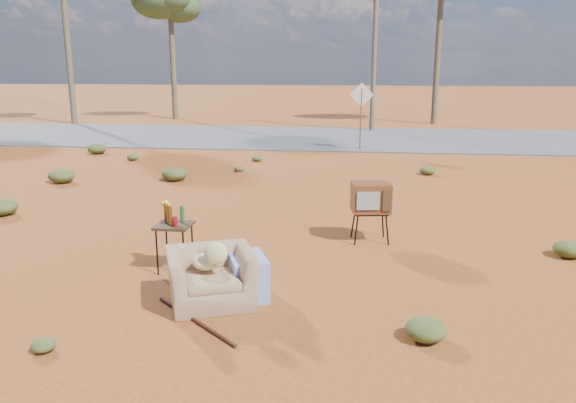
# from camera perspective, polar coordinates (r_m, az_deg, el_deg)

# --- Properties ---
(ground) EXTENTS (140.00, 140.00, 0.00)m
(ground) POSITION_cam_1_polar(r_m,az_deg,el_deg) (7.15, -4.58, -8.96)
(ground) COLOR #92521D
(ground) RESTS_ON ground
(highway) EXTENTS (140.00, 7.00, 0.04)m
(highway) POSITION_cam_1_polar(r_m,az_deg,el_deg) (21.68, 3.30, 6.50)
(highway) COLOR #565659
(highway) RESTS_ON ground
(armchair) EXTENTS (1.28, 1.12, 0.87)m
(armchair) POSITION_cam_1_polar(r_m,az_deg,el_deg) (6.72, -7.15, -6.86)
(armchair) COLOR #967151
(armchair) RESTS_ON ground
(tv_unit) EXTENTS (0.65, 0.55, 0.95)m
(tv_unit) POSITION_cam_1_polar(r_m,az_deg,el_deg) (8.92, 8.42, 0.33)
(tv_unit) COLOR black
(tv_unit) RESTS_ON ground
(side_table) EXTENTS (0.47, 0.47, 0.94)m
(side_table) POSITION_cam_1_polar(r_m,az_deg,el_deg) (7.74, -11.68, -2.03)
(side_table) COLOR #3B2715
(side_table) RESTS_ON ground
(rusty_bar) EXTENTS (1.17, 1.08, 0.04)m
(rusty_bar) POSITION_cam_1_polar(r_m,az_deg,el_deg) (6.39, -9.44, -11.81)
(rusty_bar) COLOR #471D13
(rusty_bar) RESTS_ON ground
(road_sign) EXTENTS (0.78, 0.06, 2.19)m
(road_sign) POSITION_cam_1_polar(r_m,az_deg,el_deg) (18.50, 7.46, 9.77)
(road_sign) COLOR brown
(road_sign) RESTS_ON ground
(eucalyptus_near_left) EXTENTS (3.20, 3.20, 6.60)m
(eucalyptus_near_left) POSITION_cam_1_polar(r_m,az_deg,el_deg) (30.08, -11.86, 18.64)
(eucalyptus_near_left) COLOR brown
(eucalyptus_near_left) RESTS_ON ground
(utility_pole_center) EXTENTS (1.40, 0.20, 8.00)m
(utility_pole_center) POSITION_cam_1_polar(r_m,az_deg,el_deg) (24.01, 8.83, 16.94)
(utility_pole_center) COLOR brown
(utility_pole_center) RESTS_ON ground
(scrub_patch) EXTENTS (17.49, 8.07, 0.33)m
(scrub_patch) POSITION_cam_1_polar(r_m,az_deg,el_deg) (11.39, -4.29, 0.45)
(scrub_patch) COLOR #4D5626
(scrub_patch) RESTS_ON ground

